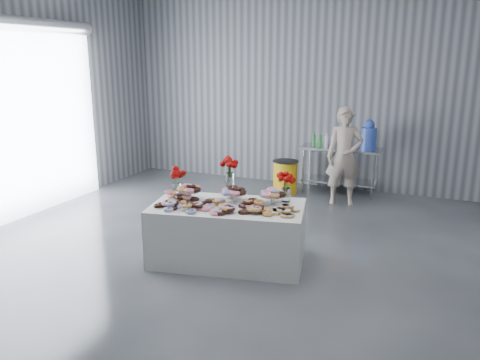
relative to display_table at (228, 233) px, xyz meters
The scene contains 16 objects.
ground 0.56m from the display_table, 74.02° to the right, with size 9.00×9.00×0.00m, color #383B40.
room_walls 2.29m from the display_table, 115.57° to the right, with size 8.04×9.04×4.02m.
display_table is the anchor object (origin of this frame).
prep_table 3.77m from the display_table, 79.63° to the left, with size 1.50×0.60×0.90m.
donut_mounds 0.42m from the display_table, 90.00° to the right, with size 1.80×0.80×0.09m, color #BC8845, non-canonical shape.
cake_stand_left 0.77m from the display_table, behind, with size 0.36×0.36×0.17m.
cake_stand_mid 0.54m from the display_table, 83.16° to the left, with size 0.36×0.36×0.17m.
cake_stand_right 0.77m from the display_table, 26.85° to the left, with size 0.36×0.36×0.17m.
danish_pile 0.88m from the display_table, ahead, with size 0.48×0.48×0.11m, color silver, non-canonical shape.
bouquet_left 1.04m from the display_table, behind, with size 0.26×0.26×0.42m.
bouquet_right 1.02m from the display_table, 34.79° to the left, with size 0.26×0.26×0.42m.
bouquet_center 0.83m from the display_table, 109.73° to the left, with size 0.26×0.26×0.57m.
water_jug 3.96m from the display_table, 72.35° to the left, with size 0.28×0.28×0.55m.
drink_bottles 3.68m from the display_table, 84.34° to the left, with size 0.54×0.08×0.27m, color #268C33, non-canonical shape.
person 3.21m from the display_table, 74.09° to the left, with size 0.63×0.41×1.73m, color #CC8C93.
trash_barrel 3.32m from the display_table, 94.93° to the left, with size 0.50×0.50×0.64m.
Camera 1 is at (2.21, -4.69, 2.53)m, focal length 35.00 mm.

